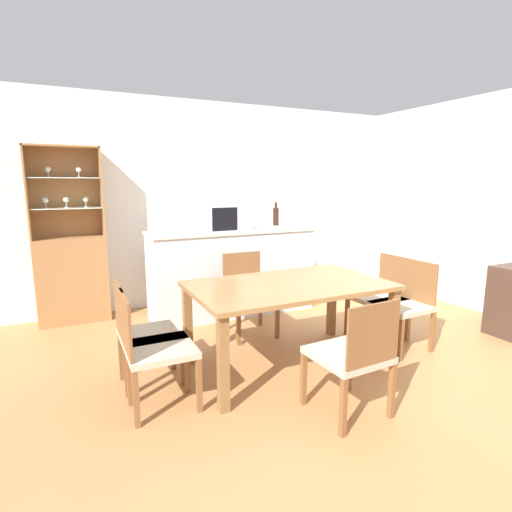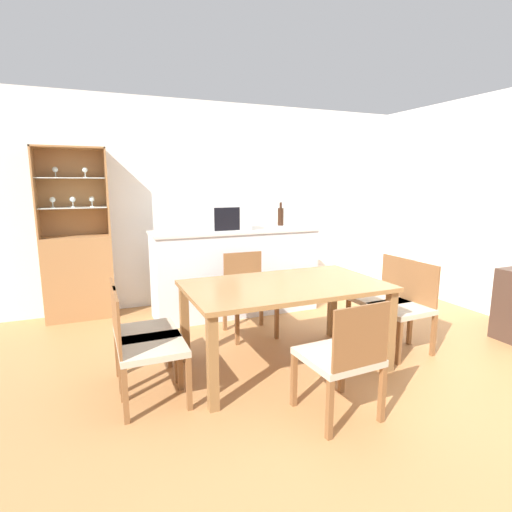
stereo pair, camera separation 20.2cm
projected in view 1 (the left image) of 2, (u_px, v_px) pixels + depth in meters
ground_plane at (344, 379)px, 3.18m from camera, size 18.00×18.00×0.00m
wall_back at (223, 203)px, 5.28m from camera, size 6.80×0.06×2.55m
kitchen_counter at (233, 272)px, 4.74m from camera, size 1.96×0.57×1.01m
display_cabinet at (72, 268)px, 4.44m from camera, size 0.74×0.32×1.93m
dining_table at (289, 293)px, 3.33m from camera, size 1.63×0.96×0.72m
dining_chair_side_left_far at (146, 334)px, 3.00m from camera, size 0.46×0.46×0.83m
dining_chair_side_right_near at (403, 304)px, 3.73m from camera, size 0.48×0.48×0.83m
dining_chair_side_right_far at (381, 296)px, 3.99m from camera, size 0.47×0.47×0.83m
dining_chair_side_left_near at (154, 348)px, 2.74m from camera, size 0.46×0.46×0.83m
dining_chair_head_near at (352, 355)px, 2.63m from camera, size 0.48×0.48×0.83m
dining_chair_head_far at (248, 293)px, 4.10m from camera, size 0.47×0.47×0.83m
microwave at (224, 218)px, 4.55m from camera, size 0.46×0.39×0.29m
wine_bottle at (276, 216)px, 5.10m from camera, size 0.08×0.08×0.29m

